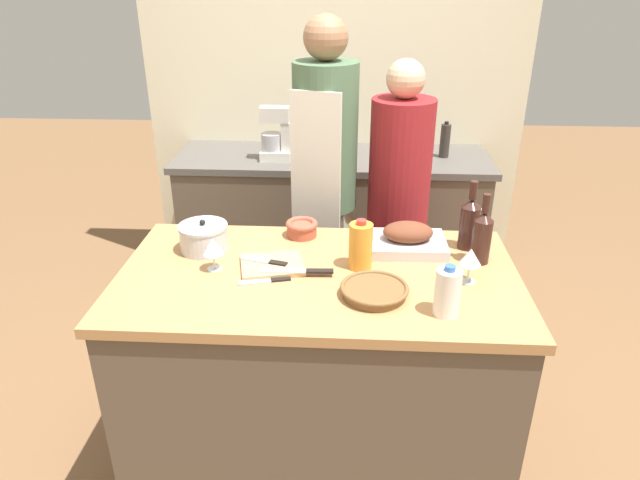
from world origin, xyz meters
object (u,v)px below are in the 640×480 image
knife_paring (266,261)px  knife_bread (267,281)px  roasting_pan (407,239)px  wicker_basket (374,290)px  cutting_board (272,265)px  milk_jug (447,292)px  juice_jug (361,246)px  person_cook_guest (398,201)px  wine_glass_left (470,258)px  condiment_bottle_tall (445,141)px  person_cook_aproned (325,180)px  wine_bottle_green (482,236)px  condiment_bottle_short (326,149)px  stand_mixer (276,138)px  stock_pot (204,237)px  mixing_bowl (302,228)px  wine_bottle_dark (469,222)px  knife_chef (300,271)px  wine_glass_right (213,247)px

knife_paring → knife_bread: knife_paring is taller
roasting_pan → wicker_basket: size_ratio=1.31×
cutting_board → milk_jug: bearing=-25.3°
roasting_pan → knife_bread: (-0.54, -0.30, -0.04)m
cutting_board → juice_jug: juice_jug is taller
cutting_board → person_cook_guest: person_cook_guest is taller
wine_glass_left → condiment_bottle_tall: 1.52m
person_cook_aproned → juice_jug: bearing=-62.0°
cutting_board → wine_glass_left: wine_glass_left is taller
wicker_basket → knife_bread: bearing=168.6°
wine_bottle_green → condiment_bottle_short: wine_bottle_green is taller
milk_jug → condiment_bottle_short: size_ratio=1.22×
knife_bread → condiment_bottle_short: bearing=83.9°
cutting_board → juice_jug: (0.34, 0.02, 0.08)m
knife_paring → stand_mixer: size_ratio=0.59×
roasting_pan → juice_jug: size_ratio=1.60×
stock_pot → mixing_bowl: (0.39, 0.16, -0.02)m
wine_bottle_green → condiment_bottle_short: size_ratio=1.90×
stock_pot → condiment_bottle_tall: 1.75m
roasting_pan → milk_jug: (0.09, -0.48, 0.04)m
person_cook_guest → stand_mixer: bearing=152.9°
wine_bottle_dark → knife_paring: wine_bottle_dark is taller
mixing_bowl → person_cook_aproned: size_ratio=0.08×
wicker_basket → person_cook_aproned: 0.99m
stand_mixer → person_cook_guest: 0.90m
mixing_bowl → stand_mixer: size_ratio=0.44×
wine_bottle_dark → person_cook_guest: person_cook_guest is taller
mixing_bowl → knife_chef: size_ratio=0.51×
juice_jug → condiment_bottle_tall: condiment_bottle_tall is taller
wine_glass_right → juice_jug: bearing=5.1°
juice_jug → knife_bread: size_ratio=1.02×
person_cook_guest → knife_paring: bearing=-115.2°
wine_bottle_dark → condiment_bottle_tall: 1.23m
roasting_pan → knife_chef: roasting_pan is taller
wine_glass_left → stand_mixer: (-0.90, 1.41, 0.04)m
cutting_board → juice_jug: 0.35m
roasting_pan → knife_bread: bearing=-151.1°
knife_chef → person_cook_guest: bearing=63.5°
cutting_board → knife_chef: size_ratio=1.01×
milk_jug → knife_paring: (-0.65, 0.31, -0.06)m
juice_jug → knife_paring: size_ratio=1.08×
wicker_basket → person_cook_guest: size_ratio=0.15×
wine_glass_left → person_cook_aproned: bearing=124.2°
milk_jug → stand_mixer: stand_mixer is taller
cutting_board → knife_chef: (0.12, -0.06, 0.01)m
wine_bottle_dark → wine_glass_right: wine_bottle_dark is taller
juice_jug → knife_paring: 0.37m
roasting_pan → knife_paring: (-0.56, -0.18, -0.03)m
wine_bottle_dark → knife_chef: bearing=-157.3°
wine_glass_left → person_cook_guest: (-0.20, 0.87, -0.13)m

